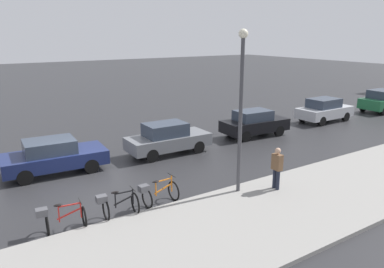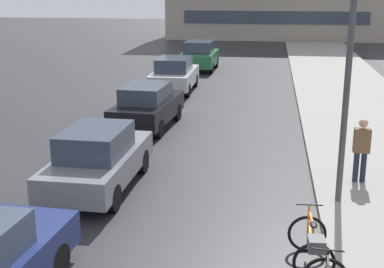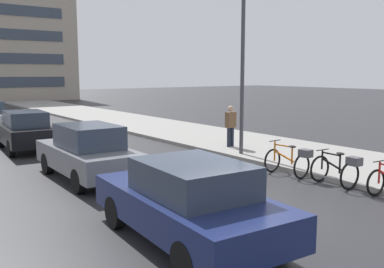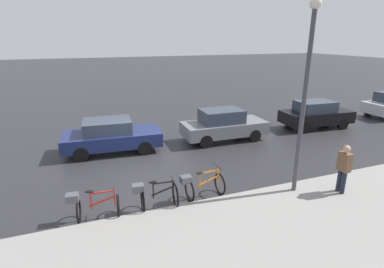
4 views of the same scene
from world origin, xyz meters
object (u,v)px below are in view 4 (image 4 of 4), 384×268
object	(u,v)px
pedestrian	(344,168)
bicycle_nearest	(92,205)
car_grey	(223,125)
car_black	(316,114)
streetlamp	(306,86)
bicycle_third	(201,185)
bicycle_second	(155,195)
car_navy	(111,135)

from	to	relation	value
pedestrian	bicycle_nearest	bearing A→B (deg)	-100.52
bicycle_nearest	car_grey	size ratio (longest dim) A/B	0.34
car_black	streetlamp	bearing A→B (deg)	-46.15
bicycle_nearest	bicycle_third	world-z (taller)	bicycle_third
car_grey	streetlamp	bearing A→B (deg)	-2.19
bicycle_nearest	pedestrian	xyz separation A→B (m)	(1.43, 7.72, 0.52)
bicycle_third	car_black	world-z (taller)	car_black
bicycle_second	bicycle_third	bearing A→B (deg)	94.42
bicycle_second	car_black	bearing A→B (deg)	115.95
bicycle_nearest	pedestrian	distance (m)	7.87
bicycle_second	pedestrian	size ratio (longest dim) A/B	0.77
car_grey	car_black	distance (m)	5.96
car_grey	pedestrian	bearing A→B (deg)	9.76
car_grey	pedestrian	size ratio (longest dim) A/B	2.40
bicycle_third	car_grey	size ratio (longest dim) A/B	0.34
bicycle_third	car_grey	world-z (taller)	car_grey
car_navy	car_black	world-z (taller)	car_black
bicycle_nearest	streetlamp	distance (m)	7.17
bicycle_nearest	car_navy	bearing A→B (deg)	168.28
bicycle_second	car_grey	distance (m)	7.02
pedestrian	bicycle_third	bearing A→B (deg)	-108.59
pedestrian	car_grey	bearing A→B (deg)	-170.24
bicycle_nearest	car_navy	xyz separation A→B (m)	(-5.38, 1.12, 0.28)
car_navy	car_grey	bearing A→B (deg)	86.24
bicycle_second	streetlamp	world-z (taller)	streetlamp
bicycle_nearest	car_navy	distance (m)	5.51
car_grey	bicycle_third	bearing A→B (deg)	-33.12
car_black	bicycle_third	bearing A→B (deg)	-60.94
bicycle_second	car_black	world-z (taller)	car_black
bicycle_third	streetlamp	distance (m)	4.44
car_black	pedestrian	world-z (taller)	pedestrian
bicycle_nearest	car_navy	world-z (taller)	car_navy
bicycle_third	pedestrian	bearing A→B (deg)	71.41
car_grey	car_black	world-z (taller)	car_grey
car_grey	pedestrian	world-z (taller)	pedestrian
bicycle_nearest	car_grey	xyz separation A→B (m)	(-5.02, 6.61, 0.31)
bicycle_nearest	bicycle_third	xyz separation A→B (m)	(-0.03, 3.36, 0.01)
car_navy	car_grey	size ratio (longest dim) A/B	1.04
bicycle_second	bicycle_third	size ratio (longest dim) A/B	0.95
bicycle_third	pedestrian	size ratio (longest dim) A/B	0.81
bicycle_third	car_grey	bearing A→B (deg)	146.88
bicycle_third	car_navy	xyz separation A→B (m)	(-5.35, -2.24, 0.27)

